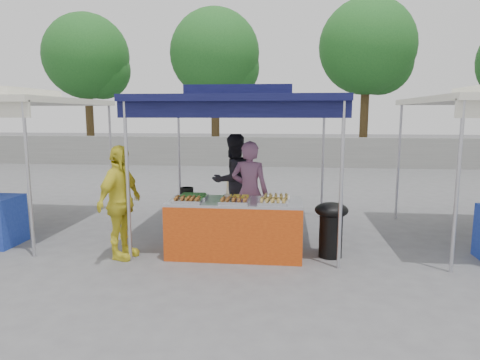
# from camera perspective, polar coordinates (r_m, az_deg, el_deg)

# --- Properties ---
(ground_plane) EXTENTS (80.00, 80.00, 0.00)m
(ground_plane) POSITION_cam_1_polar(r_m,az_deg,el_deg) (6.71, -0.56, -9.69)
(ground_plane) COLOR #5C5B5E
(back_wall) EXTENTS (40.00, 0.25, 1.20)m
(back_wall) POSITION_cam_1_polar(r_m,az_deg,el_deg) (17.40, 3.68, 3.76)
(back_wall) COLOR gray
(back_wall) RESTS_ON ground_plane
(main_canopy) EXTENTS (3.20, 3.20, 2.57)m
(main_canopy) POSITION_cam_1_polar(r_m,az_deg,el_deg) (7.33, 0.31, 10.70)
(main_canopy) COLOR silver
(main_canopy) RESTS_ON ground_plane
(tree_0) EXTENTS (3.90, 3.90, 6.70)m
(tree_0) POSITION_cam_1_polar(r_m,az_deg,el_deg) (21.70, -19.35, 14.84)
(tree_0) COLOR #423119
(tree_0) RESTS_ON ground_plane
(tree_1) EXTENTS (3.87, 3.87, 6.65)m
(tree_1) POSITION_cam_1_polar(r_m,az_deg,el_deg) (19.38, -2.91, 15.99)
(tree_1) COLOR #423119
(tree_1) RESTS_ON ground_plane
(tree_2) EXTENTS (4.08, 4.08, 7.01)m
(tree_2) POSITION_cam_1_polar(r_m,az_deg,el_deg) (19.91, 16.98, 16.16)
(tree_2) COLOR #423119
(tree_2) RESTS_ON ground_plane
(vendor_table) EXTENTS (2.00, 0.80, 0.85)m
(vendor_table) POSITION_cam_1_polar(r_m,az_deg,el_deg) (6.49, -0.67, -6.41)
(vendor_table) COLOR #C54411
(vendor_table) RESTS_ON ground_plane
(food_tray_fl) EXTENTS (0.42, 0.30, 0.07)m
(food_tray_fl) POSITION_cam_1_polar(r_m,az_deg,el_deg) (6.27, -7.00, -2.71)
(food_tray_fl) COLOR silver
(food_tray_fl) RESTS_ON vendor_table
(food_tray_fm) EXTENTS (0.42, 0.30, 0.07)m
(food_tray_fm) POSITION_cam_1_polar(r_m,az_deg,el_deg) (6.15, -0.82, -2.86)
(food_tray_fm) COLOR silver
(food_tray_fm) RESTS_ON vendor_table
(food_tray_fr) EXTENTS (0.42, 0.30, 0.07)m
(food_tray_fr) POSITION_cam_1_polar(r_m,az_deg,el_deg) (6.11, 4.40, -2.97)
(food_tray_fr) COLOR silver
(food_tray_fr) RESTS_ON vendor_table
(food_tray_bl) EXTENTS (0.42, 0.30, 0.07)m
(food_tray_bl) POSITION_cam_1_polar(r_m,az_deg,el_deg) (6.55, -6.25, -2.19)
(food_tray_bl) COLOR silver
(food_tray_bl) RESTS_ON vendor_table
(food_tray_bm) EXTENTS (0.42, 0.30, 0.07)m
(food_tray_bm) POSITION_cam_1_polar(r_m,az_deg,el_deg) (6.44, -0.46, -2.34)
(food_tray_bm) COLOR silver
(food_tray_bm) RESTS_ON vendor_table
(food_tray_br) EXTENTS (0.42, 0.30, 0.07)m
(food_tray_br) POSITION_cam_1_polar(r_m,az_deg,el_deg) (6.41, 4.81, -2.41)
(food_tray_br) COLOR silver
(food_tray_br) RESTS_ON vendor_table
(cooking_pot) EXTENTS (0.21, 0.21, 0.12)m
(cooking_pot) POSITION_cam_1_polar(r_m,az_deg,el_deg) (6.83, -7.12, -1.52)
(cooking_pot) COLOR black
(cooking_pot) RESTS_ON vendor_table
(skewer_cup) EXTENTS (0.09, 0.09, 0.11)m
(skewer_cup) POSITION_cam_1_polar(r_m,az_deg,el_deg) (6.28, -1.72, -2.41)
(skewer_cup) COLOR silver
(skewer_cup) RESTS_ON vendor_table
(wok_burner) EXTENTS (0.50, 0.50, 0.84)m
(wok_burner) POSITION_cam_1_polar(r_m,az_deg,el_deg) (6.54, 12.04, -5.85)
(wok_burner) COLOR black
(wok_burner) RESTS_ON ground_plane
(crate_left) EXTENTS (0.52, 0.36, 0.31)m
(crate_left) POSITION_cam_1_polar(r_m,az_deg,el_deg) (7.18, -4.43, -7.18)
(crate_left) COLOR #1428A5
(crate_left) RESTS_ON ground_plane
(crate_right) EXTENTS (0.51, 0.35, 0.30)m
(crate_right) POSITION_cam_1_polar(r_m,az_deg,el_deg) (7.05, 1.77, -7.48)
(crate_right) COLOR #1428A5
(crate_right) RESTS_ON ground_plane
(crate_stacked) EXTENTS (0.47, 0.33, 0.28)m
(crate_stacked) POSITION_cam_1_polar(r_m,az_deg,el_deg) (6.97, 1.78, -5.18)
(crate_stacked) COLOR #1428A5
(crate_stacked) RESTS_ON crate_right
(vendor_woman) EXTENTS (0.68, 0.51, 1.70)m
(vendor_woman) POSITION_cam_1_polar(r_m,az_deg,el_deg) (7.07, 1.29, -1.63)
(vendor_woman) COLOR #8C597C
(vendor_woman) RESTS_ON ground_plane
(helper_man) EXTENTS (1.08, 1.05, 1.76)m
(helper_man) POSITION_cam_1_polar(r_m,az_deg,el_deg) (8.08, -0.91, -0.08)
(helper_man) COLOR black
(helper_man) RESTS_ON ground_plane
(customer_person) EXTENTS (0.62, 1.05, 1.68)m
(customer_person) POSITION_cam_1_polar(r_m,az_deg,el_deg) (6.52, -15.70, -2.90)
(customer_person) COLOR yellow
(customer_person) RESTS_ON ground_plane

